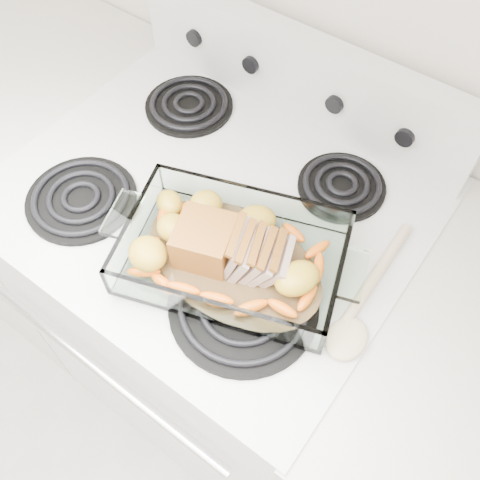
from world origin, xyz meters
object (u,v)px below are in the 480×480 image
Objects in this scene: counter_left at (48,190)px; counter_right at (456,465)px; electric_range at (220,303)px; pork_roast at (224,244)px; baking_dish at (233,257)px.

counter_left and counter_right have the same top height.
counter_left is at bearing 180.00° from counter_right.
counter_left is (-0.67, -0.00, -0.02)m from electric_range.
pork_roast is (0.11, -0.11, 0.51)m from electric_range.
electric_range is 0.51m from baking_dish.
electric_range is 0.53m from pork_roast.
counter_left is 4.79× the size of pork_roast.
electric_range reaches higher than baking_dish.
counter_right is at bearing -8.04° from baking_dish.
baking_dish is 1.87× the size of pork_roast.
counter_right is 2.56× the size of baking_dish.
baking_dish is 0.03m from pork_roast.
baking_dish is (0.13, -0.11, 0.48)m from electric_range.
counter_right is 0.74m from baking_dish.
baking_dish is at bearing -168.92° from counter_right.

